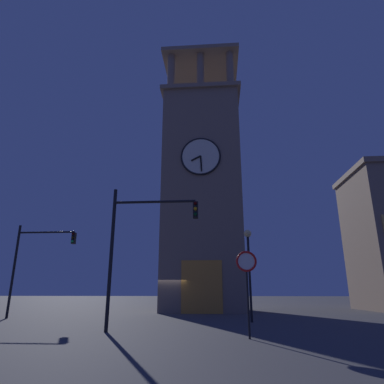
# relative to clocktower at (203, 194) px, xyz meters

# --- Properties ---
(ground_plane) EXTENTS (200.00, 200.00, 0.00)m
(ground_plane) POSITION_rel_clocktower_xyz_m (2.47, 2.66, -10.55)
(ground_plane) COLOR #424247
(clocktower) EXTENTS (7.50, 7.63, 27.17)m
(clocktower) POSITION_rel_clocktower_xyz_m (0.00, 0.00, 0.00)
(clocktower) COLOR gray
(clocktower) RESTS_ON ground_plane
(traffic_signal_near) EXTENTS (3.96, 0.41, 6.21)m
(traffic_signal_near) POSITION_rel_clocktower_xyz_m (2.20, 15.60, -6.49)
(traffic_signal_near) COLOR black
(traffic_signal_near) RESTS_ON ground_plane
(traffic_signal_mid) EXTENTS (4.03, 0.41, 5.94)m
(traffic_signal_mid) POSITION_rel_clocktower_xyz_m (10.78, 8.91, -6.60)
(traffic_signal_mid) COLOR black
(traffic_signal_mid) RESTS_ON ground_plane
(street_lamp) EXTENTS (0.44, 0.44, 5.14)m
(street_lamp) POSITION_rel_clocktower_xyz_m (-3.09, 10.47, -6.96)
(street_lamp) COLOR black
(street_lamp) RESTS_ON ground_plane
(no_horn_sign) EXTENTS (0.78, 0.14, 3.11)m
(no_horn_sign) POSITION_rel_clocktower_xyz_m (-2.38, 17.27, -8.10)
(no_horn_sign) COLOR black
(no_horn_sign) RESTS_ON ground_plane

